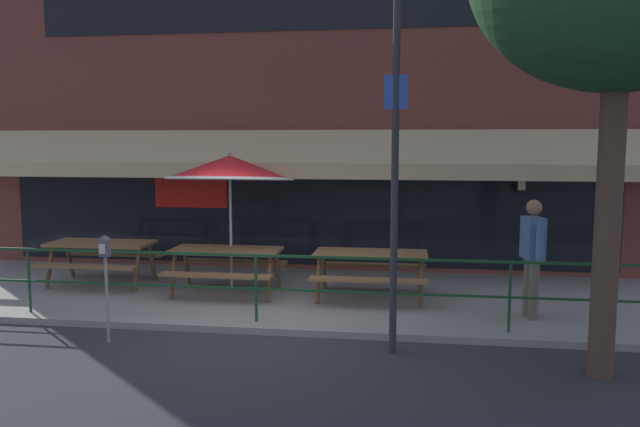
{
  "coord_description": "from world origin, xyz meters",
  "views": [
    {
      "loc": [
        2.11,
        -8.04,
        2.64
      ],
      "look_at": [
        0.72,
        1.6,
        1.5
      ],
      "focal_mm": 35.0,
      "sensor_mm": 36.0,
      "label": 1
    }
  ],
  "objects_px": {
    "picnic_table_left": "(101,251)",
    "pedestrian_walking": "(532,252)",
    "street_sign_pole": "(395,170)",
    "patio_umbrella_centre": "(230,168)",
    "picnic_table_right": "(371,262)",
    "picnic_table_centre": "(226,258)",
    "parking_meter_near": "(105,256)"
  },
  "relations": [
    {
      "from": "picnic_table_left",
      "to": "pedestrian_walking",
      "type": "xyz_separation_m",
      "value": [
        7.13,
        -1.07,
        0.35
      ]
    },
    {
      "from": "street_sign_pole",
      "to": "patio_umbrella_centre",
      "type": "bearing_deg",
      "value": 137.94
    },
    {
      "from": "picnic_table_right",
      "to": "pedestrian_walking",
      "type": "xyz_separation_m",
      "value": [
        2.35,
        -0.73,
        0.35
      ]
    },
    {
      "from": "pedestrian_walking",
      "to": "street_sign_pole",
      "type": "height_order",
      "value": "street_sign_pole"
    },
    {
      "from": "picnic_table_centre",
      "to": "street_sign_pole",
      "type": "xyz_separation_m",
      "value": [
        2.81,
        -2.24,
        1.58
      ]
    },
    {
      "from": "picnic_table_left",
      "to": "picnic_table_centre",
      "type": "height_order",
      "value": "same"
    },
    {
      "from": "parking_meter_near",
      "to": "picnic_table_right",
      "type": "bearing_deg",
      "value": 35.85
    },
    {
      "from": "picnic_table_left",
      "to": "street_sign_pole",
      "type": "xyz_separation_m",
      "value": [
        5.2,
        -2.6,
        1.58
      ]
    },
    {
      "from": "picnic_table_left",
      "to": "parking_meter_near",
      "type": "height_order",
      "value": "parking_meter_near"
    },
    {
      "from": "picnic_table_left",
      "to": "pedestrian_walking",
      "type": "bearing_deg",
      "value": -8.57
    },
    {
      "from": "picnic_table_right",
      "to": "patio_umbrella_centre",
      "type": "bearing_deg",
      "value": 173.41
    },
    {
      "from": "picnic_table_left",
      "to": "patio_umbrella_centre",
      "type": "relative_size",
      "value": 0.76
    },
    {
      "from": "picnic_table_left",
      "to": "pedestrian_walking",
      "type": "relative_size",
      "value": 1.05
    },
    {
      "from": "parking_meter_near",
      "to": "street_sign_pole",
      "type": "bearing_deg",
      "value": 1.84
    },
    {
      "from": "parking_meter_near",
      "to": "picnic_table_left",
      "type": "bearing_deg",
      "value": 118.65
    },
    {
      "from": "picnic_table_centre",
      "to": "parking_meter_near",
      "type": "distance_m",
      "value": 2.56
    },
    {
      "from": "picnic_table_right",
      "to": "parking_meter_near",
      "type": "xyz_separation_m",
      "value": [
        -3.29,
        -2.38,
        0.44
      ]
    },
    {
      "from": "picnic_table_centre",
      "to": "picnic_table_right",
      "type": "distance_m",
      "value": 2.39
    },
    {
      "from": "picnic_table_left",
      "to": "patio_umbrella_centre",
      "type": "distance_m",
      "value": 2.81
    },
    {
      "from": "picnic_table_centre",
      "to": "patio_umbrella_centre",
      "type": "xyz_separation_m",
      "value": [
        -0.0,
        0.3,
        1.47
      ]
    },
    {
      "from": "picnic_table_left",
      "to": "picnic_table_right",
      "type": "height_order",
      "value": "same"
    },
    {
      "from": "picnic_table_right",
      "to": "picnic_table_left",
      "type": "bearing_deg",
      "value": 175.94
    },
    {
      "from": "pedestrian_walking",
      "to": "parking_meter_near",
      "type": "bearing_deg",
      "value": -163.77
    },
    {
      "from": "picnic_table_left",
      "to": "street_sign_pole",
      "type": "distance_m",
      "value": 6.02
    },
    {
      "from": "patio_umbrella_centre",
      "to": "picnic_table_centre",
      "type": "bearing_deg",
      "value": -90.0
    },
    {
      "from": "picnic_table_centre",
      "to": "parking_meter_near",
      "type": "relative_size",
      "value": 1.27
    },
    {
      "from": "patio_umbrella_centre",
      "to": "parking_meter_near",
      "type": "height_order",
      "value": "patio_umbrella_centre"
    },
    {
      "from": "picnic_table_right",
      "to": "patio_umbrella_centre",
      "type": "relative_size",
      "value": 0.76
    },
    {
      "from": "picnic_table_left",
      "to": "picnic_table_right",
      "type": "bearing_deg",
      "value": -4.06
    },
    {
      "from": "picnic_table_right",
      "to": "street_sign_pole",
      "type": "xyz_separation_m",
      "value": [
        0.42,
        -2.26,
        1.58
      ]
    },
    {
      "from": "street_sign_pole",
      "to": "parking_meter_near",
      "type": "bearing_deg",
      "value": -178.16
    },
    {
      "from": "picnic_table_centre",
      "to": "pedestrian_walking",
      "type": "relative_size",
      "value": 1.05
    }
  ]
}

